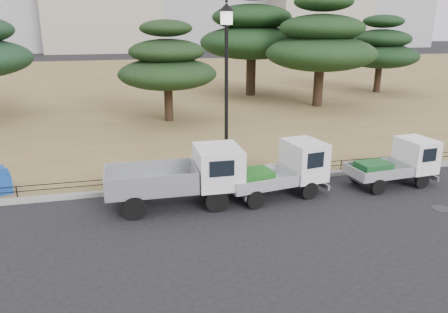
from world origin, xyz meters
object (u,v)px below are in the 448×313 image
object	(u,v)px
truck_large	(183,175)
truck_kei_rear	(397,163)
truck_kei_front	(282,170)
street_lamp	(226,64)

from	to	relation	value
truck_large	truck_kei_rear	size ratio (longest dim) A/B	1.32
truck_kei_front	truck_kei_rear	world-z (taller)	truck_kei_front
truck_kei_front	truck_kei_rear	distance (m)	4.50
truck_kei_front	truck_large	bearing A→B (deg)	170.95
truck_large	street_lamp	world-z (taller)	street_lamp
truck_kei_rear	street_lamp	size ratio (longest dim) A/B	0.53
truck_large	truck_kei_rear	bearing A→B (deg)	0.62
truck_large	street_lamp	xyz separation A→B (m)	(1.89, 1.76, 3.33)
truck_large	street_lamp	bearing A→B (deg)	43.60
street_lamp	truck_kei_front	bearing A→B (deg)	-47.94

